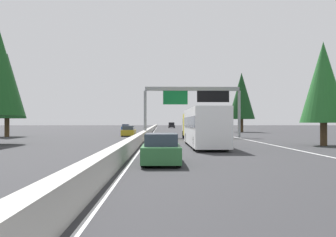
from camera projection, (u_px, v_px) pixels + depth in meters
name	position (u px, v px, depth m)	size (l,w,h in m)	color
ground_plane	(151.00, 134.00, 61.79)	(320.00, 320.00, 0.00)	#2D2D30
median_barrier	(152.00, 129.00, 81.78)	(180.00, 0.56, 0.90)	#ADAAA3
shoulder_stripe_right	(210.00, 132.00, 72.01)	(160.00, 0.16, 0.01)	silver
shoulder_stripe_median	(153.00, 132.00, 71.79)	(160.00, 0.16, 0.01)	silver
sign_gantry_overhead	(194.00, 97.00, 47.60)	(0.50, 12.68, 6.60)	gray
sedan_mid_right	(161.00, 150.00, 17.68)	(4.40, 1.80, 1.47)	#2D6B38
bus_mid_center	(204.00, 126.00, 29.59)	(11.50, 2.55, 3.10)	white
box_truck_distant_a	(194.00, 125.00, 41.93)	(8.50, 2.40, 2.95)	gold
pickup_near_center	(172.00, 125.00, 120.82)	(5.60, 2.00, 1.86)	black
oncoming_near	(129.00, 131.00, 51.62)	(4.40, 1.80, 1.47)	#AD931E
oncoming_far	(126.00, 127.00, 87.57)	(4.40, 1.80, 1.47)	#1E4793
conifer_right_near	(323.00, 82.00, 31.07)	(3.92, 3.92, 8.91)	#4C3823
conifer_right_mid	(242.00, 96.00, 72.60)	(5.21, 5.21, 11.84)	#4C3823
conifer_left_near	(7.00, 86.00, 49.88)	(5.04, 5.04, 11.46)	#4C3823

